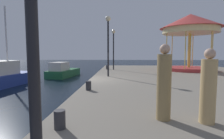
# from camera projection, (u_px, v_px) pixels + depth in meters

# --- Properties ---
(ground_plane) EXTENTS (120.00, 120.00, 0.00)m
(ground_plane) POSITION_uv_depth(u_px,v_px,m) (90.00, 91.00, 11.30)
(ground_plane) COLOR black
(quay_dock) EXTENTS (14.30, 26.66, 0.80)m
(quay_dock) POSITION_uv_depth(u_px,v_px,m) (204.00, 86.00, 11.02)
(quay_dock) COLOR gray
(quay_dock) RESTS_ON ground
(motorboat_green) EXTENTS (2.49, 4.86, 1.56)m
(motorboat_green) POSITION_uv_depth(u_px,v_px,m) (63.00, 71.00, 18.43)
(motorboat_green) COLOR #236638
(motorboat_green) RESTS_ON ground
(carousel) EXTENTS (5.64, 5.64, 5.35)m
(carousel) POSITION_uv_depth(u_px,v_px,m) (190.00, 29.00, 16.71)
(carousel) COLOR #B23333
(carousel) RESTS_ON quay_dock
(lamp_post_mid_promenade) EXTENTS (0.36, 0.36, 4.20)m
(lamp_post_mid_promenade) POSITION_uv_depth(u_px,v_px,m) (108.00, 35.00, 12.26)
(lamp_post_mid_promenade) COLOR black
(lamp_post_mid_promenade) RESTS_ON quay_dock
(lamp_post_far_end) EXTENTS (0.36, 0.36, 3.99)m
(lamp_post_far_end) POSITION_uv_depth(u_px,v_px,m) (113.00, 42.00, 17.58)
(lamp_post_far_end) COLOR black
(lamp_post_far_end) RESTS_ON quay_dock
(bollard_center) EXTENTS (0.24, 0.24, 0.40)m
(bollard_center) POSITION_uv_depth(u_px,v_px,m) (107.00, 67.00, 18.36)
(bollard_center) COLOR #2D2D33
(bollard_center) RESTS_ON quay_dock
(bollard_south) EXTENTS (0.24, 0.24, 0.40)m
(bollard_south) POSITION_uv_depth(u_px,v_px,m) (60.00, 119.00, 3.74)
(bollard_south) COLOR #2D2D33
(bollard_south) RESTS_ON quay_dock
(bollard_north) EXTENTS (0.24, 0.24, 0.40)m
(bollard_north) POSITION_uv_depth(u_px,v_px,m) (89.00, 86.00, 7.74)
(bollard_north) COLOR #2D2D33
(bollard_north) RESTS_ON quay_dock
(person_by_the_water) EXTENTS (0.34, 0.34, 1.82)m
(person_by_the_water) POSITION_uv_depth(u_px,v_px,m) (164.00, 85.00, 4.21)
(person_by_the_water) COLOR #937A4C
(person_by_the_water) RESTS_ON quay_dock
(person_near_carousel) EXTENTS (0.34, 0.34, 1.71)m
(person_near_carousel) POSITION_uv_depth(u_px,v_px,m) (208.00, 89.00, 4.00)
(person_near_carousel) COLOR tan
(person_near_carousel) RESTS_ON quay_dock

